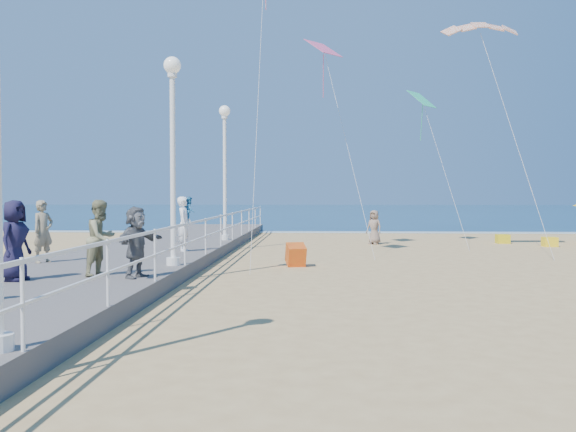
{
  "coord_description": "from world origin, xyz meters",
  "views": [
    {
      "loc": [
        -1.61,
        -16.24,
        2.24
      ],
      "look_at": [
        -2.5,
        2.0,
        1.6
      ],
      "focal_mm": 40.0,
      "sensor_mm": 36.0,
      "label": 1
    }
  ],
  "objects_px": {
    "beach_chair_left": "(503,239)",
    "toddler_held": "(190,211)",
    "woman_holding_toddler": "(184,224)",
    "box_kite": "(296,257)",
    "spectator_4": "(15,240)",
    "spectator_5": "(136,242)",
    "beach_chair_right": "(550,242)",
    "beach_walker_c": "(374,227)",
    "spectator_1": "(101,238)",
    "lamp_post_far": "(225,158)",
    "spectator_6": "(43,231)",
    "lamp_post_mid": "(173,138)"
  },
  "relations": [
    {
      "from": "beach_chair_left",
      "to": "toddler_held",
      "type": "bearing_deg",
      "value": -144.38
    },
    {
      "from": "lamp_post_far",
      "to": "spectator_4",
      "type": "height_order",
      "value": "lamp_post_far"
    },
    {
      "from": "toddler_held",
      "to": "box_kite",
      "type": "relative_size",
      "value": 1.48
    },
    {
      "from": "lamp_post_mid",
      "to": "beach_walker_c",
      "type": "height_order",
      "value": "lamp_post_mid"
    },
    {
      "from": "toddler_held",
      "to": "beach_walker_c",
      "type": "bearing_deg",
      "value": -41.85
    },
    {
      "from": "spectator_4",
      "to": "beach_chair_left",
      "type": "xyz_separation_m",
      "value": [
        14.66,
        16.07,
        -1.05
      ]
    },
    {
      "from": "toddler_held",
      "to": "spectator_5",
      "type": "relative_size",
      "value": 0.57
    },
    {
      "from": "beach_walker_c",
      "to": "spectator_1",
      "type": "bearing_deg",
      "value": -79.36
    },
    {
      "from": "lamp_post_mid",
      "to": "spectator_5",
      "type": "height_order",
      "value": "lamp_post_mid"
    },
    {
      "from": "beach_chair_right",
      "to": "box_kite",
      "type": "bearing_deg",
      "value": -142.65
    },
    {
      "from": "spectator_1",
      "to": "beach_walker_c",
      "type": "relative_size",
      "value": 1.13
    },
    {
      "from": "woman_holding_toddler",
      "to": "beach_walker_c",
      "type": "height_order",
      "value": "woman_holding_toddler"
    },
    {
      "from": "lamp_post_far",
      "to": "woman_holding_toddler",
      "type": "height_order",
      "value": "lamp_post_far"
    },
    {
      "from": "lamp_post_far",
      "to": "toddler_held",
      "type": "relative_size",
      "value": 5.98
    },
    {
      "from": "spectator_5",
      "to": "lamp_post_far",
      "type": "bearing_deg",
      "value": 18.45
    },
    {
      "from": "spectator_5",
      "to": "beach_chair_right",
      "type": "xyz_separation_m",
      "value": [
        13.73,
        13.77,
        -0.98
      ]
    },
    {
      "from": "lamp_post_far",
      "to": "spectator_1",
      "type": "bearing_deg",
      "value": -95.73
    },
    {
      "from": "lamp_post_mid",
      "to": "spectator_6",
      "type": "distance_m",
      "value": 4.38
    },
    {
      "from": "spectator_1",
      "to": "beach_walker_c",
      "type": "xyz_separation_m",
      "value": [
        7.29,
        14.4,
        -0.5
      ]
    },
    {
      "from": "lamp_post_mid",
      "to": "woman_holding_toddler",
      "type": "relative_size",
      "value": 3.05
    },
    {
      "from": "woman_holding_toddler",
      "to": "beach_chair_right",
      "type": "height_order",
      "value": "woman_holding_toddler"
    },
    {
      "from": "toddler_held",
      "to": "spectator_5",
      "type": "xyz_separation_m",
      "value": [
        0.16,
        -6.56,
        -0.51
      ]
    },
    {
      "from": "toddler_held",
      "to": "spectator_1",
      "type": "height_order",
      "value": "toddler_held"
    },
    {
      "from": "lamp_post_far",
      "to": "beach_walker_c",
      "type": "xyz_separation_m",
      "value": [
        6.17,
        3.21,
        -2.91
      ]
    },
    {
      "from": "spectator_1",
      "to": "box_kite",
      "type": "distance_m",
      "value": 6.96
    },
    {
      "from": "spectator_5",
      "to": "beach_chair_right",
      "type": "height_order",
      "value": "spectator_5"
    },
    {
      "from": "spectator_4",
      "to": "spectator_6",
      "type": "relative_size",
      "value": 1.02
    },
    {
      "from": "spectator_6",
      "to": "beach_walker_c",
      "type": "xyz_separation_m",
      "value": [
        9.78,
        11.75,
        -0.48
      ]
    },
    {
      "from": "toddler_held",
      "to": "box_kite",
      "type": "xyz_separation_m",
      "value": [
        3.44,
        -0.77,
        -1.39
      ]
    },
    {
      "from": "woman_holding_toddler",
      "to": "toddler_held",
      "type": "height_order",
      "value": "woman_holding_toddler"
    },
    {
      "from": "spectator_4",
      "to": "beach_walker_c",
      "type": "distance_m",
      "value": 17.67
    },
    {
      "from": "beach_walker_c",
      "to": "lamp_post_mid",
      "type": "bearing_deg",
      "value": -79.31
    },
    {
      "from": "lamp_post_mid",
      "to": "spectator_1",
      "type": "xyz_separation_m",
      "value": [
        -1.12,
        -2.18,
        -2.41
      ]
    },
    {
      "from": "spectator_4",
      "to": "beach_chair_left",
      "type": "bearing_deg",
      "value": -34.9
    },
    {
      "from": "lamp_post_mid",
      "to": "woman_holding_toddler",
      "type": "xyz_separation_m",
      "value": [
        -0.56,
        3.94,
        -2.39
      ]
    },
    {
      "from": "woman_holding_toddler",
      "to": "box_kite",
      "type": "relative_size",
      "value": 2.91
    },
    {
      "from": "lamp_post_far",
      "to": "spectator_6",
      "type": "xyz_separation_m",
      "value": [
        -3.61,
        -8.54,
        -2.43
      ]
    },
    {
      "from": "spectator_4",
      "to": "beach_chair_left",
      "type": "height_order",
      "value": "spectator_4"
    },
    {
      "from": "lamp_post_mid",
      "to": "beach_chair_right",
      "type": "distance_m",
      "value": 17.93
    },
    {
      "from": "spectator_1",
      "to": "spectator_4",
      "type": "distance_m",
      "value": 1.79
    },
    {
      "from": "spectator_6",
      "to": "spectator_5",
      "type": "bearing_deg",
      "value": -102.98
    },
    {
      "from": "spectator_4",
      "to": "spectator_5",
      "type": "xyz_separation_m",
      "value": [
        2.42,
        0.62,
        -0.07
      ]
    },
    {
      "from": "lamp_post_far",
      "to": "toddler_held",
      "type": "distance_m",
      "value": 5.3
    },
    {
      "from": "box_kite",
      "to": "beach_walker_c",
      "type": "bearing_deg",
      "value": 56.54
    },
    {
      "from": "spectator_6",
      "to": "box_kite",
      "type": "bearing_deg",
      "value": -38.57
    },
    {
      "from": "spectator_6",
      "to": "box_kite",
      "type": "xyz_separation_m",
      "value": [
        6.63,
        2.86,
        -0.93
      ]
    },
    {
      "from": "lamp_post_far",
      "to": "beach_chair_left",
      "type": "bearing_deg",
      "value": 18.38
    },
    {
      "from": "spectator_4",
      "to": "beach_chair_right",
      "type": "height_order",
      "value": "spectator_4"
    },
    {
      "from": "lamp_post_far",
      "to": "woman_holding_toddler",
      "type": "distance_m",
      "value": 5.62
    },
    {
      "from": "spectator_6",
      "to": "beach_chair_right",
      "type": "bearing_deg",
      "value": -29.53
    }
  ]
}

